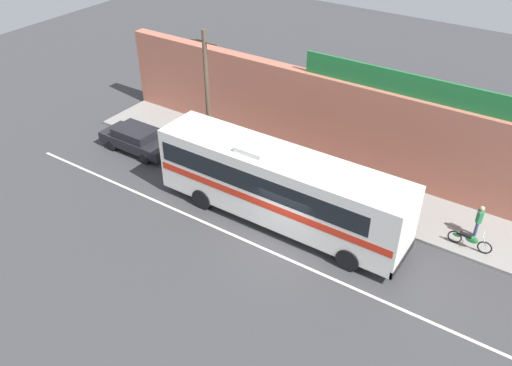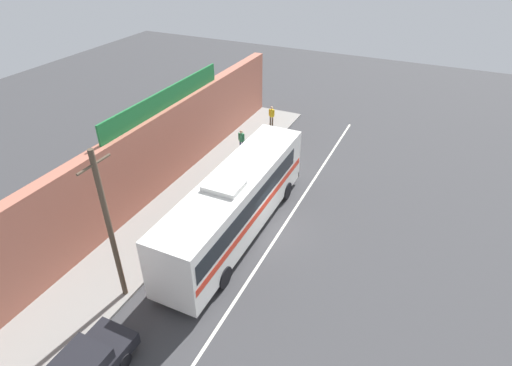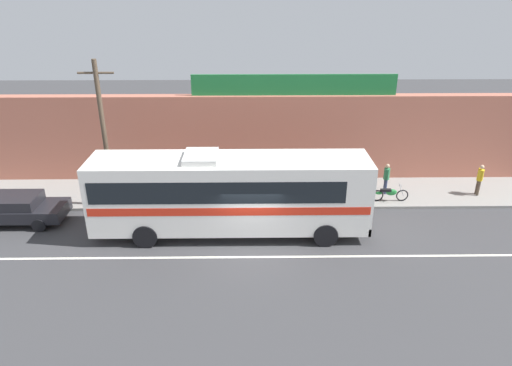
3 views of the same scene
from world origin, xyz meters
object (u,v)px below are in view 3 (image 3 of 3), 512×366
Objects in this scene: parked_car at (17,208)px; intercity_bus at (228,191)px; motorcycle_blue at (324,193)px; utility_pole at (104,134)px; motorcycle_purple at (389,193)px; pedestrian_by_curb at (386,176)px; pedestrian_near_shop at (480,178)px.

intercity_bus is at bearing -6.13° from parked_car.
utility_pole is at bearing -178.08° from motorcycle_blue.
intercity_bus is 8.58m from motorcycle_purple.
parked_car is 2.67× the size of pedestrian_by_curb.
pedestrian_near_shop is at bearing 8.30° from motorcycle_purple.
utility_pole reaches higher than motorcycle_purple.
parked_car is 17.94m from motorcycle_purple.
motorcycle_purple is (13.81, 0.30, -3.28)m from utility_pole.
pedestrian_by_curb is at bearing 25.03° from intercity_bus.
intercity_bus reaches higher than motorcycle_purple.
utility_pole is (-5.83, 2.50, 1.77)m from intercity_bus.
intercity_bus is 6.35× the size of motorcycle_purple.
motorcycle_blue is 1.16× the size of pedestrian_near_shop.
utility_pole is 14.18m from pedestrian_by_curb.
motorcycle_purple is (7.97, 2.80, -1.50)m from intercity_bus.
parked_car is at bearing -173.85° from pedestrian_near_shop.
intercity_bus is at bearing -164.67° from pedestrian_near_shop.
motorcycle_purple is 4.89m from pedestrian_near_shop.
motorcycle_blue is (10.51, 0.35, -3.28)m from utility_pole.
pedestrian_near_shop is (4.81, 0.70, 0.54)m from motorcycle_purple.
motorcycle_blue is (-3.29, 0.05, 0.00)m from motorcycle_purple.
utility_pole is 14.19m from motorcycle_purple.
utility_pole is at bearing 19.54° from parked_car.
pedestrian_by_curb is at bearing 87.20° from motorcycle_purple.
motorcycle_purple is 0.98× the size of motorcycle_blue.
pedestrian_near_shop is (8.10, 0.65, 0.54)m from motorcycle_blue.
motorcycle_blue is at bearing -175.39° from pedestrian_near_shop.
parked_car is at bearing -174.43° from motorcycle_purple.
intercity_bus is 10.03m from parked_car.
utility_pole reaches higher than parked_car.
parked_car is 18.11m from pedestrian_by_curb.
utility_pole is 4.29× the size of pedestrian_near_shop.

